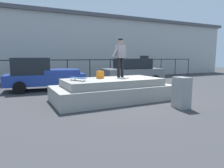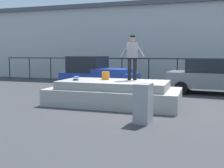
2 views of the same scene
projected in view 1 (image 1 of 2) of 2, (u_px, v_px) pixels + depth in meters
ground_plane at (131, 98)px, 9.24m from camera, size 60.00×60.00×0.00m
concrete_ledge at (112, 90)px, 8.84m from camera, size 5.09×2.46×0.94m
skateboarder at (120, 55)px, 9.31m from camera, size 0.97×0.33×1.76m
skateboard at (78, 78)px, 8.02m from camera, size 0.53×0.84×0.12m
backpack at (100, 75)px, 8.84m from camera, size 0.31×0.25×0.33m
car_blue_pickup_near at (42, 74)px, 11.47m from camera, size 4.48×2.38×1.84m
car_grey_sedan_mid at (132, 71)px, 14.21m from camera, size 4.23×2.55×1.77m
utility_box at (181, 93)px, 7.44m from camera, size 0.50×0.64×1.15m
fence_row at (79, 66)px, 16.04m from camera, size 24.06×0.06×1.69m
warehouse_building at (62, 48)px, 20.71m from camera, size 36.55×9.05×5.65m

